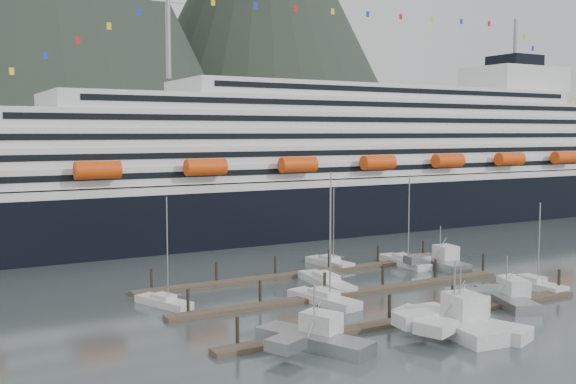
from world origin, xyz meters
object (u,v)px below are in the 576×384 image
object	(u,v)px
sailboat_h	(532,285)
trawler_a	(313,339)
sailboat_a	(164,302)
sailboat_d	(326,283)
trawler_b	(453,322)
sailboat_f	(330,263)
sailboat_c	(324,300)
cruise_ship	(347,171)
trawler_c	(459,322)
trawler_d	(505,298)
trawler_e	(439,262)
sailboat_g	(404,262)

from	to	relation	value
sailboat_h	trawler_a	bearing A→B (deg)	98.57
sailboat_a	sailboat_d	distance (m)	22.24
sailboat_a	trawler_b	distance (m)	33.14
sailboat_a	sailboat_f	distance (m)	31.77
sailboat_a	sailboat_h	bearing A→B (deg)	-129.80
sailboat_h	sailboat_a	bearing A→B (deg)	70.02
sailboat_c	sailboat_f	world-z (taller)	sailboat_c
cruise_ship	trawler_c	xyz separation A→B (m)	(-33.87, -70.00, -11.13)
sailboat_c	trawler_d	distance (m)	21.46
sailboat_c	trawler_b	size ratio (longest dim) A/B	1.13
sailboat_h	trawler_c	world-z (taller)	sailboat_h
trawler_b	sailboat_h	bearing A→B (deg)	-61.11
trawler_a	sailboat_a	bearing A→B (deg)	-5.30
sailboat_h	trawler_e	distance (m)	16.13
sailboat_h	trawler_b	world-z (taller)	sailboat_h
sailboat_c	trawler_b	world-z (taller)	sailboat_c
trawler_d	sailboat_c	bearing A→B (deg)	79.35
sailboat_f	sailboat_g	distance (m)	11.51
sailboat_c	trawler_a	xyz separation A→B (m)	(-9.69, -13.42, 0.41)
trawler_d	trawler_e	size ratio (longest dim) A/B	1.01
trawler_a	trawler_e	world-z (taller)	trawler_e
sailboat_d	trawler_d	size ratio (longest dim) A/B	1.42
cruise_ship	trawler_c	distance (m)	78.56
sailboat_d	cruise_ship	bearing A→B (deg)	-30.95
sailboat_a	trawler_d	xyz separation A→B (m)	(35.47, -19.26, 0.42)
cruise_ship	trawler_d	distance (m)	69.16
sailboat_g	trawler_d	size ratio (longest dim) A/B	1.30
trawler_c	sailboat_h	bearing A→B (deg)	-87.75
trawler_e	sailboat_h	bearing A→B (deg)	-168.36
trawler_b	trawler_d	bearing A→B (deg)	-62.32
sailboat_a	trawler_e	xyz separation A→B (m)	(43.48, 1.11, 0.48)
sailboat_h	trawler_a	world-z (taller)	sailboat_h
trawler_b	trawler_c	xyz separation A→B (m)	(0.78, -0.08, -0.08)
sailboat_a	sailboat_h	size ratio (longest dim) A/B	1.12
trawler_a	trawler_c	distance (m)	16.04
trawler_b	trawler_c	bearing A→B (deg)	-89.39
sailboat_d	sailboat_g	world-z (taller)	sailboat_d
sailboat_c	trawler_b	bearing A→B (deg)	-173.07
cruise_ship	sailboat_d	xyz separation A→B (m)	(-34.80, -46.14, -11.60)
trawler_c	trawler_a	bearing A→B (deg)	58.48
cruise_ship	trawler_a	size ratio (longest dim) A/B	17.29
sailboat_f	sailboat_h	size ratio (longest dim) A/B	1.05
trawler_b	trawler_e	distance (m)	33.14
sailboat_g	trawler_d	world-z (taller)	sailboat_g
sailboat_c	sailboat_g	distance (m)	26.91
sailboat_d	trawler_d	world-z (taller)	sailboat_d
trawler_b	trawler_e	size ratio (longest dim) A/B	1.15
sailboat_d	trawler_d	xyz separation A→B (m)	(13.24, -18.61, 0.40)
cruise_ship	trawler_a	bearing A→B (deg)	-126.47
cruise_ship	sailboat_a	xyz separation A→B (m)	(-57.02, -45.49, -11.63)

